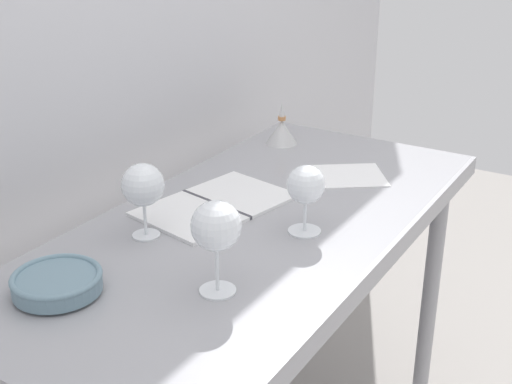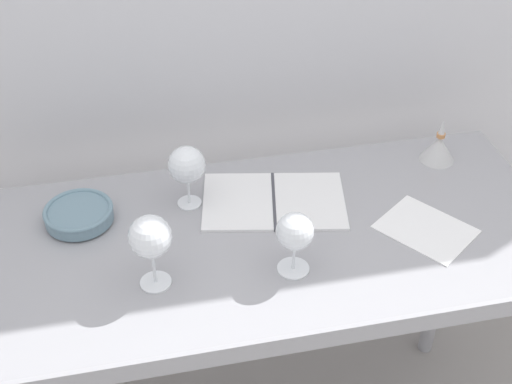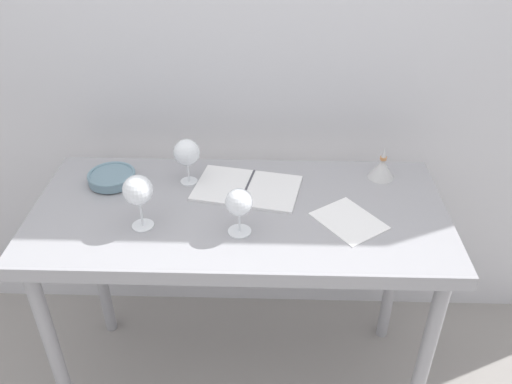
{
  "view_description": "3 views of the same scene",
  "coord_description": "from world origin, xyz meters",
  "views": [
    {
      "loc": [
        -1.25,
        -0.77,
        1.59
      ],
      "look_at": [
        -0.02,
        -0.02,
        0.98
      ],
      "focal_mm": 48.89,
      "sensor_mm": 36.0,
      "label": 1
    },
    {
      "loc": [
        -0.32,
        -1.24,
        2.01
      ],
      "look_at": [
        -0.04,
        0.05,
        0.99
      ],
      "focal_mm": 48.69,
      "sensor_mm": 36.0,
      "label": 2
    },
    {
      "loc": [
        0.1,
        -1.46,
        1.93
      ],
      "look_at": [
        0.06,
        0.0,
        0.96
      ],
      "focal_mm": 37.05,
      "sensor_mm": 36.0,
      "label": 3
    }
  ],
  "objects": [
    {
      "name": "back_wall",
      "position": [
        0.0,
        0.49,
        1.3
      ],
      "size": [
        3.8,
        0.04,
        2.6
      ],
      "primitive_type": "cube",
      "color": "silver",
      "rests_on": "ground_plane"
    },
    {
      "name": "steel_counter",
      "position": [
        0.0,
        -0.01,
        0.79
      ],
      "size": [
        1.4,
        0.65,
        0.9
      ],
      "color": "#97979C",
      "rests_on": "ground_plane"
    },
    {
      "name": "wine_glass_far_left",
      "position": [
        -0.19,
        0.16,
        1.02
      ],
      "size": [
        0.09,
        0.09,
        0.17
      ],
      "color": "white",
      "rests_on": "steel_counter"
    },
    {
      "name": "wine_glass_near_center",
      "position": [
        0.01,
        -0.13,
        1.01
      ],
      "size": [
        0.09,
        0.09,
        0.16
      ],
      "color": "white",
      "rests_on": "steel_counter"
    },
    {
      "name": "wine_glass_near_left",
      "position": [
        -0.31,
        -0.11,
        1.03
      ],
      "size": [
        0.1,
        0.1,
        0.19
      ],
      "color": "white",
      "rests_on": "steel_counter"
    },
    {
      "name": "open_notebook",
      "position": [
        0.02,
        0.12,
        0.9
      ],
      "size": [
        0.4,
        0.3,
        0.01
      ],
      "rotation": [
        0.0,
        0.0,
        -0.2
      ],
      "color": "white",
      "rests_on": "steel_counter"
    },
    {
      "name": "tasting_sheet_upper",
      "position": [
        0.36,
        -0.07,
        0.9
      ],
      "size": [
        0.26,
        0.27,
        0.0
      ],
      "primitive_type": "cube",
      "rotation": [
        0.0,
        0.0,
        0.63
      ],
      "color": "white",
      "rests_on": "steel_counter"
    },
    {
      "name": "tasting_bowl",
      "position": [
        -0.47,
        0.14,
        0.92
      ],
      "size": [
        0.17,
        0.17,
        0.04
      ],
      "color": "#4C4C4C",
      "rests_on": "steel_counter"
    },
    {
      "name": "decanter_funnel",
      "position": [
        0.51,
        0.21,
        0.94
      ],
      "size": [
        0.1,
        0.1,
        0.13
      ],
      "color": "beige",
      "rests_on": "steel_counter"
    }
  ]
}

